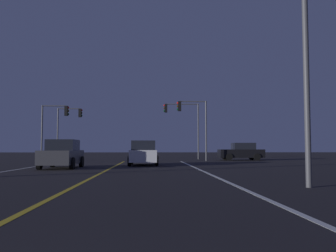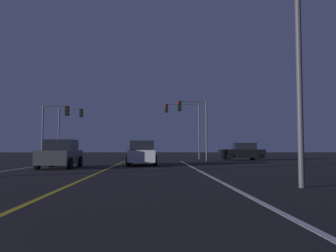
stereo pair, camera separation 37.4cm
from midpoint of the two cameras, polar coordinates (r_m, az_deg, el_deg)
name	(u,v)px [view 1 (the left image)]	position (r m, az deg, el deg)	size (l,w,h in m)	color
lane_edge_right	(223,180)	(13.90, 7.83, -8.39)	(0.16, 37.95, 0.01)	silver
lane_center_divider	(87,180)	(13.91, -13.45, -8.32)	(0.16, 37.95, 0.01)	gold
car_crossing_side	(241,152)	(36.12, 11.22, -4.02)	(4.30, 2.02, 1.70)	black
car_ahead_far	(144,153)	(25.29, -4.31, -4.33)	(2.02, 4.30, 1.70)	black
car_oncoming	(62,154)	(22.52, -16.81, -4.30)	(2.02, 4.30, 1.70)	black
traffic_light_near_right	(192,117)	(33.42, 3.54, 1.50)	(2.78, 0.36, 5.55)	#4C4C51
traffic_light_near_left	(55,120)	(34.36, -17.67, 0.94)	(2.48, 0.36, 5.07)	#4C4C51
traffic_light_far_right	(182,118)	(38.86, 1.96, 1.30)	(3.81, 0.36, 5.97)	#4C4C51
traffic_light_far_left	(69,122)	(39.69, -15.54, 0.69)	(2.65, 0.36, 5.42)	#4C4C51
street_lamp_right_near	(292,31)	(12.18, 18.08, 14.06)	(1.92, 0.44, 7.59)	#4C4C51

